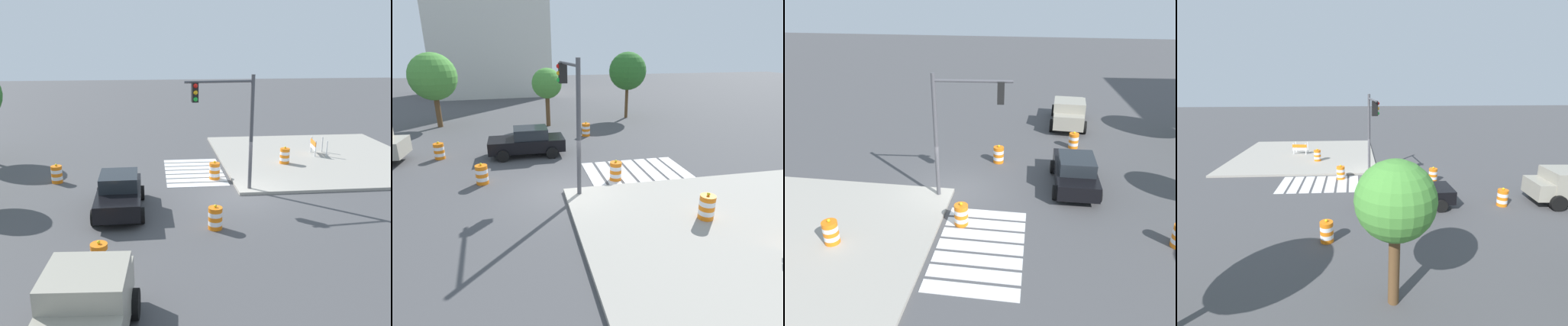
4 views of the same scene
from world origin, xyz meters
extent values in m
plane|color=#474749|center=(0.00, 0.00, 0.00)|extent=(120.00, 120.00, 0.00)
cube|color=silver|center=(1.75, 1.80, 0.01)|extent=(0.60, 3.20, 0.02)
cube|color=silver|center=(2.50, 1.80, 0.01)|extent=(0.60, 3.20, 0.02)
cube|color=silver|center=(3.25, 1.80, 0.01)|extent=(0.60, 3.20, 0.02)
cube|color=silver|center=(4.00, 1.80, 0.01)|extent=(0.60, 3.20, 0.02)
cube|color=silver|center=(4.75, 1.80, 0.01)|extent=(0.60, 3.20, 0.02)
cube|color=silver|center=(5.50, 1.80, 0.01)|extent=(0.60, 3.20, 0.02)
cube|color=silver|center=(6.25, 1.80, 0.01)|extent=(0.60, 3.20, 0.02)
cube|color=black|center=(-1.37, 5.56, 0.68)|extent=(4.33, 1.91, 0.70)
cube|color=#1E2328|center=(-1.12, 5.56, 1.33)|extent=(1.93, 1.63, 0.60)
cylinder|color=black|center=(-2.70, 4.59, 0.33)|extent=(0.66, 0.25, 0.66)
cylinder|color=black|center=(-2.73, 6.49, 0.33)|extent=(0.66, 0.25, 0.66)
cylinder|color=black|center=(0.00, 4.63, 0.33)|extent=(0.66, 0.25, 0.66)
cylinder|color=black|center=(-0.03, 6.53, 0.33)|extent=(0.66, 0.25, 0.66)
cylinder|color=black|center=(-8.82, 6.73, 0.42)|extent=(0.86, 0.35, 0.84)
cylinder|color=orange|center=(2.62, 0.83, 0.09)|extent=(0.56, 0.56, 0.18)
cylinder|color=white|center=(2.62, 0.83, 0.27)|extent=(0.56, 0.56, 0.18)
cylinder|color=orange|center=(2.62, 0.83, 0.45)|extent=(0.56, 0.56, 0.18)
cylinder|color=white|center=(2.62, 0.83, 0.63)|extent=(0.56, 0.56, 0.18)
cylinder|color=orange|center=(2.62, 0.83, 0.81)|extent=(0.56, 0.56, 0.18)
sphere|color=yellow|center=(2.62, 0.83, 0.96)|extent=(0.12, 0.12, 0.12)
cylinder|color=orange|center=(-3.56, 1.70, 0.09)|extent=(0.56, 0.56, 0.18)
cylinder|color=white|center=(-3.56, 1.70, 0.27)|extent=(0.56, 0.56, 0.18)
cylinder|color=orange|center=(-3.56, 1.70, 0.45)|extent=(0.56, 0.56, 0.18)
cylinder|color=white|center=(-3.56, 1.70, 0.63)|extent=(0.56, 0.56, 0.18)
cylinder|color=orange|center=(-3.56, 1.70, 0.81)|extent=(0.56, 0.56, 0.18)
sphere|color=yellow|center=(-3.56, 1.70, 0.96)|extent=(0.12, 0.12, 0.12)
cylinder|color=orange|center=(2.88, 9.05, 0.09)|extent=(0.56, 0.56, 0.18)
cylinder|color=white|center=(2.88, 9.05, 0.27)|extent=(0.56, 0.56, 0.18)
cylinder|color=orange|center=(2.88, 9.05, 0.45)|extent=(0.56, 0.56, 0.18)
cylinder|color=white|center=(2.88, 9.05, 0.63)|extent=(0.56, 0.56, 0.18)
cylinder|color=orange|center=(2.88, 9.05, 0.81)|extent=(0.56, 0.56, 0.18)
sphere|color=yellow|center=(2.88, 9.05, 0.96)|extent=(0.12, 0.12, 0.12)
cylinder|color=orange|center=(-6.25, 5.88, 0.09)|extent=(0.56, 0.56, 0.18)
cylinder|color=white|center=(-6.25, 5.88, 0.27)|extent=(0.56, 0.56, 0.18)
cylinder|color=orange|center=(-6.25, 5.88, 0.45)|extent=(0.56, 0.56, 0.18)
cylinder|color=white|center=(-6.25, 5.88, 0.63)|extent=(0.56, 0.56, 0.18)
cylinder|color=orange|center=(-6.25, 5.88, 0.81)|extent=(0.56, 0.56, 0.18)
sphere|color=yellow|center=(-6.25, 5.88, 0.96)|extent=(0.12, 0.12, 0.12)
cylinder|color=orange|center=(4.70, -3.62, 0.24)|extent=(0.56, 0.56, 0.18)
cylinder|color=white|center=(4.70, -3.62, 0.42)|extent=(0.56, 0.56, 0.18)
cylinder|color=orange|center=(4.70, -3.62, 0.60)|extent=(0.56, 0.56, 0.18)
cylinder|color=white|center=(4.70, -3.62, 0.78)|extent=(0.56, 0.56, 0.18)
cylinder|color=orange|center=(4.70, -3.62, 0.96)|extent=(0.56, 0.56, 0.18)
sphere|color=yellow|center=(4.70, -3.62, 1.11)|extent=(0.12, 0.12, 0.12)
cylinder|color=#4C4C51|center=(0.60, -0.60, 2.90)|extent=(0.18, 0.18, 5.50)
cylinder|color=#4C4C51|center=(0.47, 1.00, 5.35)|extent=(0.37, 3.20, 0.12)
cube|color=black|center=(0.39, 2.11, 4.90)|extent=(0.38, 0.31, 0.90)
sphere|color=red|center=(0.20, 2.10, 5.20)|extent=(0.20, 0.20, 0.20)
sphere|color=#F2A514|center=(0.20, 2.10, 4.90)|extent=(0.20, 0.20, 0.20)
sphere|color=green|center=(0.20, 2.10, 4.60)|extent=(0.20, 0.20, 0.20)
cylinder|color=brown|center=(0.57, 12.75, 1.26)|extent=(0.34, 0.34, 2.53)
sphere|color=#478C38|center=(0.57, 12.75, 3.34)|extent=(2.32, 2.32, 2.32)
cylinder|color=brown|center=(7.67, 14.48, 1.46)|extent=(0.27, 0.27, 2.91)
sphere|color=#2D6B28|center=(7.67, 14.48, 4.02)|extent=(3.17, 3.17, 3.17)
cylinder|color=brown|center=(-7.87, 14.14, 1.32)|extent=(0.40, 0.40, 2.63)
sphere|color=#478C38|center=(-7.87, 14.14, 3.87)|extent=(3.54, 3.54, 3.54)
cube|color=beige|center=(-4.65, 33.10, 9.57)|extent=(14.62, 10.88, 19.15)
camera|label=1|loc=(-19.10, 4.08, 7.26)|focal=39.82mm
camera|label=2|loc=(-1.64, -12.87, 6.04)|focal=29.72mm
camera|label=3|loc=(15.40, 3.47, 8.80)|focal=35.21mm
camera|label=4|loc=(1.68, 20.31, 6.52)|focal=27.29mm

